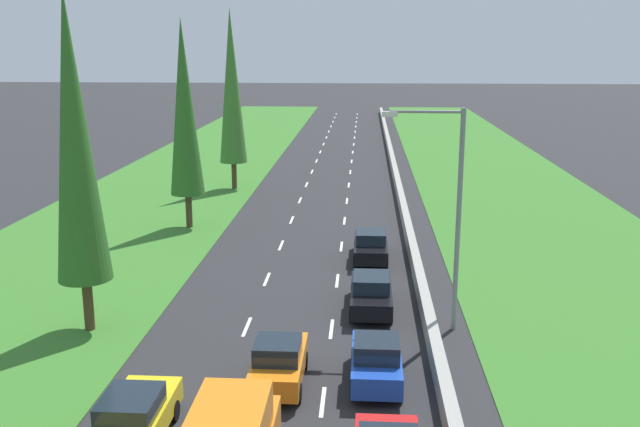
{
  "coord_description": "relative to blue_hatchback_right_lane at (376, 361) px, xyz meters",
  "views": [
    {
      "loc": [
        2.98,
        0.35,
        11.38
      ],
      "look_at": [
        0.22,
        43.56,
        0.83
      ],
      "focal_mm": 39.24,
      "sensor_mm": 36.0,
      "label": 1
    }
  ],
  "objects": [
    {
      "name": "ground_plane",
      "position": [
        -3.5,
        37.57,
        -0.84
      ],
      "size": [
        300.0,
        300.0,
        0.0
      ],
      "primitive_type": "plane",
      "color": "#28282B",
      "rests_on": "ground"
    },
    {
      "name": "street_light_mast",
      "position": [
        2.89,
        4.92,
        4.4
      ],
      "size": [
        3.2,
        0.28,
        9.0
      ],
      "color": "gray",
      "rests_on": "ground"
    },
    {
      "name": "poplar_tree_third",
      "position": [
        -11.53,
        20.23,
        6.68
      ],
      "size": [
        2.12,
        2.12,
        12.93
      ],
      "color": "#4C3823",
      "rests_on": "ground"
    },
    {
      "name": "black_sedan_right_lane",
      "position": [
        -0.13,
        6.77,
        -0.02
      ],
      "size": [
        1.82,
        4.5,
        1.64
      ],
      "color": "black",
      "rests_on": "ground"
    },
    {
      "name": "orange_hatchback_centre_lane",
      "position": [
        -3.31,
        -0.34,
        0.0
      ],
      "size": [
        1.74,
        3.9,
        1.72
      ],
      "color": "orange",
      "rests_on": "ground"
    },
    {
      "name": "lane_markings",
      "position": [
        -3.5,
        37.57,
        -0.83
      ],
      "size": [
        3.64,
        116.0,
        0.01
      ],
      "color": "white",
      "rests_on": "ground"
    },
    {
      "name": "poplar_tree_second",
      "position": [
        -11.58,
        3.87,
        6.98
      ],
      "size": [
        2.14,
        2.14,
        13.52
      ],
      "color": "#4C3823",
      "rests_on": "ground"
    },
    {
      "name": "grass_verge_left",
      "position": [
        -16.15,
        37.57,
        -0.82
      ],
      "size": [
        14.0,
        140.0,
        0.04
      ],
      "primitive_type": "cube",
      "color": "#387528",
      "rests_on": "ground"
    },
    {
      "name": "grass_verge_right",
      "position": [
        10.85,
        37.57,
        -0.82
      ],
      "size": [
        14.0,
        140.0,
        0.04
      ],
      "primitive_type": "cube",
      "color": "#387528",
      "rests_on": "ground"
    },
    {
      "name": "yellow_sedan_left_lane",
      "position": [
        -7.08,
        -4.27,
        -0.02
      ],
      "size": [
        1.82,
        4.5,
        1.64
      ],
      "color": "yellow",
      "rests_on": "ground"
    },
    {
      "name": "median_barrier",
      "position": [
        2.2,
        37.57,
        -0.41
      ],
      "size": [
        0.44,
        120.0,
        0.85
      ],
      "primitive_type": "cube",
      "color": "#9E9B93",
      "rests_on": "ground"
    },
    {
      "name": "black_sedan_right_lane_fifth",
      "position": [
        -0.09,
        14.12,
        -0.02
      ],
      "size": [
        1.82,
        4.5,
        1.64
      ],
      "color": "black",
      "rests_on": "ground"
    },
    {
      "name": "blue_hatchback_right_lane",
      "position": [
        0.0,
        0.0,
        0.0
      ],
      "size": [
        1.74,
        3.9,
        1.72
      ],
      "color": "#1E47B7",
      "rests_on": "ground"
    },
    {
      "name": "poplar_tree_fourth",
      "position": [
        -10.88,
        32.41,
        7.24
      ],
      "size": [
        2.15,
        2.15,
        14.05
      ],
      "color": "#4C3823",
      "rests_on": "ground"
    }
  ]
}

